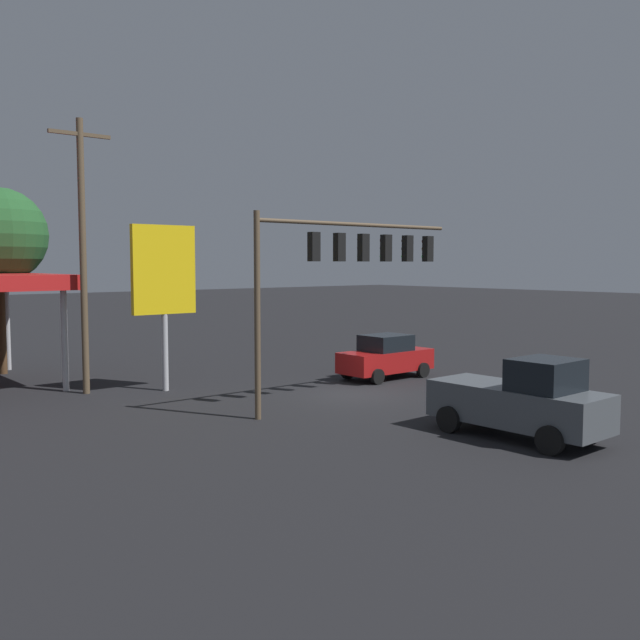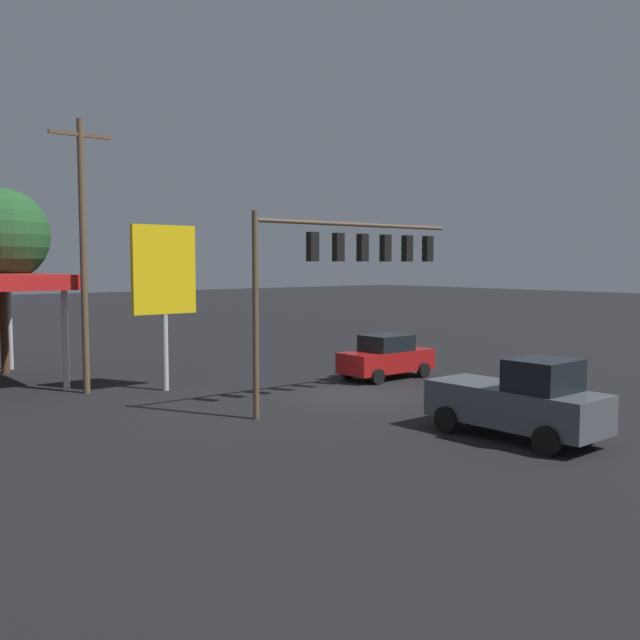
{
  "view_description": "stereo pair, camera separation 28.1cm",
  "coord_description": "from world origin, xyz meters",
  "px_view_note": "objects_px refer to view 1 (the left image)",
  "views": [
    {
      "loc": [
        18.59,
        20.24,
        5.08
      ],
      "look_at": [
        0.0,
        -2.0,
        2.76
      ],
      "focal_mm": 40.0,
      "sensor_mm": 36.0,
      "label": 1
    },
    {
      "loc": [
        18.37,
        20.42,
        5.08
      ],
      "look_at": [
        0.0,
        -2.0,
        2.76
      ],
      "focal_mm": 40.0,
      "sensor_mm": 36.0,
      "label": 2
    }
  ],
  "objects_px": {
    "price_sign": "(164,275)",
    "pickup_parked": "(522,401)",
    "traffic_signal_assembly": "(349,258)",
    "utility_pole": "(83,250)",
    "sedan_waiting": "(386,357)"
  },
  "relations": [
    {
      "from": "price_sign",
      "to": "pickup_parked",
      "type": "xyz_separation_m",
      "value": [
        -4.24,
        13.68,
        -3.5
      ]
    },
    {
      "from": "traffic_signal_assembly",
      "to": "utility_pole",
      "type": "bearing_deg",
      "value": -50.98
    },
    {
      "from": "traffic_signal_assembly",
      "to": "sedan_waiting",
      "type": "relative_size",
      "value": 2.05
    },
    {
      "from": "traffic_signal_assembly",
      "to": "pickup_parked",
      "type": "relative_size",
      "value": 1.72
    },
    {
      "from": "price_sign",
      "to": "pickup_parked",
      "type": "height_order",
      "value": "price_sign"
    },
    {
      "from": "utility_pole",
      "to": "price_sign",
      "type": "height_order",
      "value": "utility_pole"
    },
    {
      "from": "price_sign",
      "to": "pickup_parked",
      "type": "bearing_deg",
      "value": 107.21
    },
    {
      "from": "price_sign",
      "to": "traffic_signal_assembly",
      "type": "bearing_deg",
      "value": 120.13
    },
    {
      "from": "utility_pole",
      "to": "pickup_parked",
      "type": "relative_size",
      "value": 2.02
    },
    {
      "from": "price_sign",
      "to": "utility_pole",
      "type": "bearing_deg",
      "value": -27.92
    },
    {
      "from": "utility_pole",
      "to": "sedan_waiting",
      "type": "bearing_deg",
      "value": 157.25
    },
    {
      "from": "sedan_waiting",
      "to": "pickup_parked",
      "type": "distance_m",
      "value": 11.25
    },
    {
      "from": "pickup_parked",
      "to": "sedan_waiting",
      "type": "bearing_deg",
      "value": 154.19
    },
    {
      "from": "price_sign",
      "to": "sedan_waiting",
      "type": "bearing_deg",
      "value": 158.88
    },
    {
      "from": "price_sign",
      "to": "pickup_parked",
      "type": "distance_m",
      "value": 14.74
    }
  ]
}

